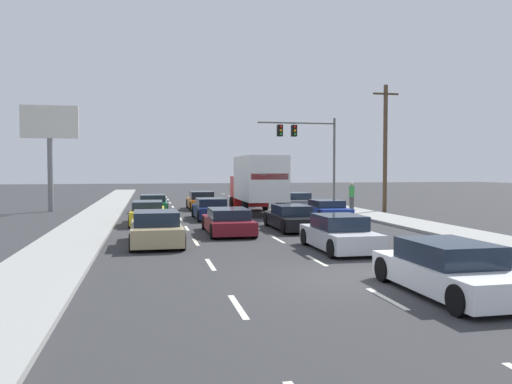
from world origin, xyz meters
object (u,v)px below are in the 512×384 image
object	(u,v)px
box_truck	(257,182)
pedestrian_near_corner	(352,196)
car_black	(291,218)
car_green	(153,204)
car_yellow	(148,213)
utility_pole_mid	(385,147)
car_white	(449,270)
traffic_signal_mast	(304,139)
car_silver	(339,234)
car_maroon	(228,222)
car_orange	(201,201)
car_gray	(295,202)
roadside_billboard	(50,137)
car_tan	(156,229)
car_navy	(211,209)
car_blue	(326,210)

from	to	relation	value
box_truck	pedestrian_near_corner	xyz separation A→B (m)	(6.78, 0.62, -1.03)
car_black	car_green	bearing A→B (deg)	117.97
car_yellow	utility_pole_mid	bearing A→B (deg)	16.44
car_green	box_truck	distance (m)	7.53
box_truck	car_white	size ratio (longest dim) A/B	1.75
car_white	traffic_signal_mast	distance (m)	31.93
car_silver	utility_pole_mid	world-z (taller)	utility_pole_mid
car_silver	car_maroon	bearing A→B (deg)	119.34
car_black	utility_pole_mid	distance (m)	12.98
pedestrian_near_corner	traffic_signal_mast	bearing A→B (deg)	97.24
car_orange	car_silver	xyz separation A→B (m)	(2.95, -20.18, -0.01)
utility_pole_mid	car_gray	bearing A→B (deg)	147.45
car_yellow	car_silver	xyz separation A→B (m)	(6.74, -10.54, 0.00)
car_green	car_orange	bearing A→B (deg)	22.53
car_gray	traffic_signal_mast	xyz separation A→B (m)	(2.35, 5.67, 4.82)
car_gray	utility_pole_mid	size ratio (longest dim) A/B	0.55
car_yellow	traffic_signal_mast	xyz separation A→B (m)	(12.78, 13.71, 4.81)
car_white	car_orange	bearing A→B (deg)	96.54
car_maroon	car_white	world-z (taller)	car_white
car_yellow	roadside_billboard	world-z (taller)	roadside_billboard
car_tan	car_black	world-z (taller)	car_tan
car_gray	car_silver	bearing A→B (deg)	-101.22
car_silver	roadside_billboard	world-z (taller)	roadside_billboard
traffic_signal_mast	utility_pole_mid	distance (m)	9.58
car_yellow	car_white	world-z (taller)	car_yellow
car_white	car_green	bearing A→B (deg)	104.36
car_orange	utility_pole_mid	world-z (taller)	utility_pole_mid
car_navy	car_black	size ratio (longest dim) A/B	0.95
car_navy	car_silver	bearing A→B (deg)	-76.20
car_navy	car_orange	bearing A→B (deg)	88.64
car_white	car_silver	bearing A→B (deg)	91.17
car_black	pedestrian_near_corner	bearing A→B (deg)	53.95
car_yellow	car_blue	size ratio (longest dim) A/B	1.09
utility_pole_mid	car_green	bearing A→B (deg)	166.94
car_yellow	roadside_billboard	distance (m)	12.57
pedestrian_near_corner	car_orange	bearing A→B (deg)	158.46
car_green	car_gray	bearing A→B (deg)	-1.01
car_tan	car_gray	xyz separation A→B (m)	(10.11, 15.76, -0.04)
box_truck	utility_pole_mid	size ratio (longest dim) A/B	0.90
car_tan	traffic_signal_mast	distance (m)	25.25
pedestrian_near_corner	car_blue	bearing A→B (deg)	-125.99
car_green	roadside_billboard	distance (m)	8.42
box_truck	pedestrian_near_corner	world-z (taller)	box_truck
car_green	car_navy	distance (m)	6.86
car_tan	traffic_signal_mast	xyz separation A→B (m)	(12.46, 21.43, 4.79)
car_maroon	car_black	world-z (taller)	car_black
car_silver	car_blue	bearing A→B (deg)	73.02
box_truck	car_gray	bearing A→B (deg)	40.86
car_black	car_white	xyz separation A→B (m)	(0.09, -13.38, 0.03)
box_truck	car_orange	bearing A→B (deg)	125.15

